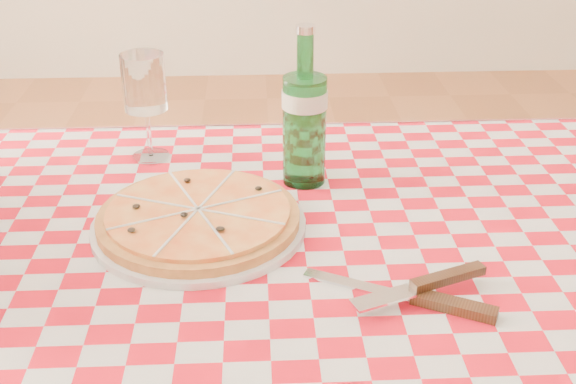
# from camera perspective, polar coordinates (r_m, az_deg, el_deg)

# --- Properties ---
(dining_table) EXTENTS (1.20, 0.80, 0.75)m
(dining_table) POSITION_cam_1_polar(r_m,az_deg,el_deg) (1.03, 1.29, -9.36)
(dining_table) COLOR brown
(dining_table) RESTS_ON ground
(tablecloth) EXTENTS (1.30, 0.90, 0.01)m
(tablecloth) POSITION_cam_1_polar(r_m,az_deg,el_deg) (0.98, 1.35, -4.94)
(tablecloth) COLOR #B20A19
(tablecloth) RESTS_ON dining_table
(pizza_plate) EXTENTS (0.39, 0.39, 0.04)m
(pizza_plate) POSITION_cam_1_polar(r_m,az_deg,el_deg) (1.02, -7.08, -1.93)
(pizza_plate) COLOR #C58441
(pizza_plate) RESTS_ON tablecloth
(water_bottle) EXTENTS (0.09, 0.09, 0.25)m
(water_bottle) POSITION_cam_1_polar(r_m,az_deg,el_deg) (1.11, 1.32, 6.73)
(water_bottle) COLOR #1A6829
(water_bottle) RESTS_ON tablecloth
(wine_glass) EXTENTS (0.08, 0.08, 0.18)m
(wine_glass) POSITION_cam_1_polar(r_m,az_deg,el_deg) (1.23, -11.13, 6.57)
(wine_glass) COLOR white
(wine_glass) RESTS_ON tablecloth
(cutlery) EXTENTS (0.26, 0.22, 0.03)m
(cutlery) POSITION_cam_1_polar(r_m,az_deg,el_deg) (0.89, 9.80, -7.71)
(cutlery) COLOR silver
(cutlery) RESTS_ON tablecloth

